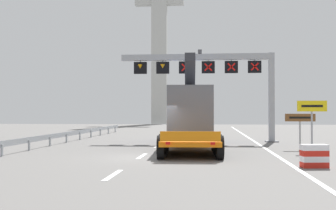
{
  "coord_description": "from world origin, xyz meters",
  "views": [
    {
      "loc": [
        2.86,
        -20.52,
        2.16
      ],
      "look_at": [
        0.25,
        6.91,
        2.62
      ],
      "focal_mm": 46.01,
      "sensor_mm": 36.0,
      "label": 1
    }
  ],
  "objects": [
    {
      "name": "tourist_info_sign_brown",
      "position": [
        8.13,
        5.03,
        1.6
      ],
      "size": [
        1.72,
        0.15,
        2.07
      ],
      "color": "#9EA0A5",
      "rests_on": "ground"
    },
    {
      "name": "exit_sign_yellow",
      "position": [
        8.38,
        3.2,
        2.13
      ],
      "size": [
        1.56,
        0.15,
        2.78
      ],
      "color": "#9EA0A5",
      "rests_on": "ground"
    },
    {
      "name": "heavy_haul_truck_orange",
      "position": [
        1.68,
        6.49,
        1.99
      ],
      "size": [
        3.58,
        14.15,
        5.3
      ],
      "color": "orange",
      "rests_on": "ground"
    },
    {
      "name": "edge_line_right",
      "position": [
        6.2,
        12.0,
        0.01
      ],
      "size": [
        0.2,
        63.0,
        0.01
      ],
      "primitive_type": "cube",
      "color": "silver",
      "rests_on": "ground"
    },
    {
      "name": "bridge_pylon_distant",
      "position": [
        -6.21,
        58.11,
        18.66
      ],
      "size": [
        9.0,
        2.0,
        36.54
      ],
      "color": "#B7B7B2",
      "rests_on": "ground"
    },
    {
      "name": "crash_barrier_striped",
      "position": [
        6.95,
        -3.27,
        0.45
      ],
      "size": [
        1.06,
        0.64,
        0.9
      ],
      "color": "red",
      "rests_on": "ground"
    },
    {
      "name": "guardrail_left",
      "position": [
        -7.24,
        12.32,
        0.56
      ],
      "size": [
        0.13,
        28.64,
        0.76
      ],
      "color": "#999EA3",
      "rests_on": "ground"
    },
    {
      "name": "ground",
      "position": [
        0.0,
        0.0,
        0.0
      ],
      "size": [
        112.0,
        112.0,
        0.0
      ],
      "primitive_type": "plane",
      "color": "slate"
    },
    {
      "name": "overhead_lane_gantry",
      "position": [
        3.22,
        11.26,
        5.27
      ],
      "size": [
        11.49,
        0.9,
        6.78
      ],
      "color": "#9EA0A5",
      "rests_on": "ground"
    },
    {
      "name": "lane_markings",
      "position": [
        -0.41,
        25.84,
        0.01
      ],
      "size": [
        0.2,
        66.29,
        0.01
      ],
      "color": "silver",
      "rests_on": "ground"
    }
  ]
}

